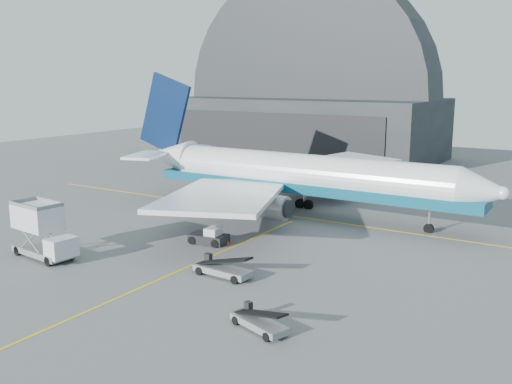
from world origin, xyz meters
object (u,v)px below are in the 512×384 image
Objects in this scene: belt_loader_b at (259,322)px; pushback_tug at (210,237)px; catering_truck at (42,232)px; belt_loader_a at (222,269)px; airliner at (293,175)px.

pushback_tug is at bearing 154.18° from belt_loader_b.
pushback_tug is (10.13, 11.52, -1.77)m from catering_truck.
belt_loader_a reaches higher than belt_loader_b.
airliner is 6.69× the size of catering_truck.
belt_loader_b is (24.47, -2.46, -1.87)m from catering_truck.
belt_loader_a is 1.16× the size of belt_loader_b.
catering_truck is (-10.95, -26.97, -2.29)m from airliner.
airliner is at bearing 81.22° from pushback_tug.
pushback_tug is 20.03m from belt_loader_b.
catering_truck is at bearing -137.08° from pushback_tug.
belt_loader_b is (7.82, -6.95, -0.09)m from belt_loader_a.
belt_loader_b is (13.53, -29.43, -4.16)m from airliner.
belt_loader_a is (6.52, -7.03, -0.01)m from pushback_tug.
belt_loader_a is 10.47m from belt_loader_b.
belt_loader_a is (16.65, 4.49, -1.78)m from catering_truck.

